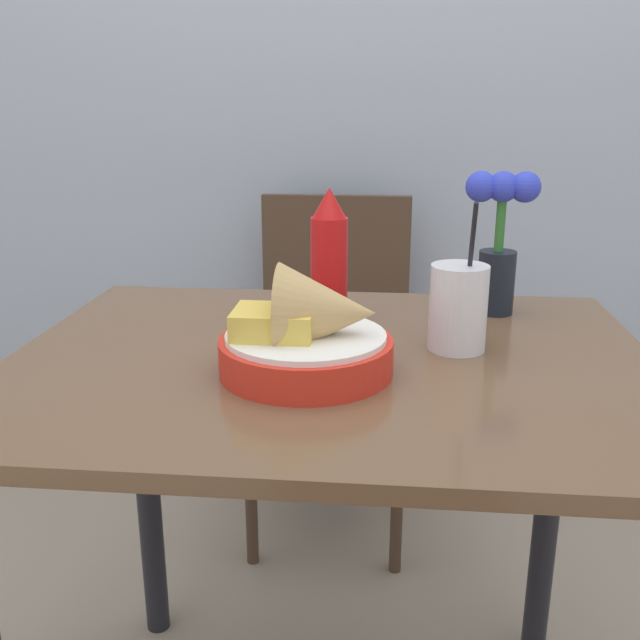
% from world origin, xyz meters
% --- Properties ---
extents(wall_window, '(7.00, 0.06, 2.60)m').
position_xyz_m(wall_window, '(0.00, 1.08, 1.30)').
color(wall_window, '#9EA8B7').
rests_on(wall_window, ground_plane).
extents(dining_table, '(0.94, 0.73, 0.77)m').
position_xyz_m(dining_table, '(0.00, 0.00, 0.64)').
color(dining_table, brown).
rests_on(dining_table, ground_plane).
extents(chair_far_window, '(0.40, 0.40, 0.89)m').
position_xyz_m(chair_far_window, '(-0.06, 0.83, 0.53)').
color(chair_far_window, '#473323').
rests_on(chair_far_window, ground_plane).
extents(food_basket, '(0.24, 0.24, 0.15)m').
position_xyz_m(food_basket, '(-0.02, -0.07, 0.82)').
color(food_basket, red).
rests_on(food_basket, dining_table).
extents(ketchup_bottle, '(0.06, 0.06, 0.22)m').
position_xyz_m(ketchup_bottle, '(-0.02, 0.17, 0.88)').
color(ketchup_bottle, red).
rests_on(ketchup_bottle, dining_table).
extents(drink_cup, '(0.09, 0.09, 0.22)m').
position_xyz_m(drink_cup, '(0.18, 0.05, 0.83)').
color(drink_cup, silver).
rests_on(drink_cup, dining_table).
extents(flower_vase, '(0.12, 0.06, 0.25)m').
position_xyz_m(flower_vase, '(0.27, 0.25, 0.91)').
color(flower_vase, black).
rests_on(flower_vase, dining_table).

